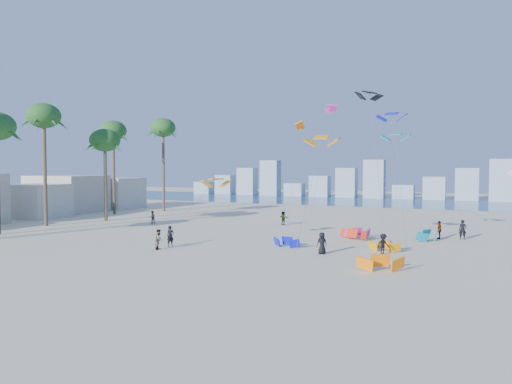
% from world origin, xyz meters
% --- Properties ---
extents(ground, '(220.00, 220.00, 0.00)m').
position_xyz_m(ground, '(0.00, 0.00, 0.00)').
color(ground, beige).
rests_on(ground, ground).
extents(ocean, '(220.00, 220.00, 0.00)m').
position_xyz_m(ocean, '(0.00, 72.00, 0.01)').
color(ocean, navy).
rests_on(ocean, ground).
extents(kitesurfer_near, '(0.69, 0.77, 1.77)m').
position_xyz_m(kitesurfer_near, '(-2.39, 10.18, 0.89)').
color(kitesurfer_near, black).
rests_on(kitesurfer_near, ground).
extents(kitesurfer_mid, '(0.84, 0.96, 1.67)m').
position_xyz_m(kitesurfer_mid, '(-2.35, 8.51, 0.83)').
color(kitesurfer_mid, gray).
rests_on(kitesurfer_mid, ground).
extents(kitesurfers_far, '(34.69, 17.17, 1.85)m').
position_xyz_m(kitesurfers_far, '(7.83, 20.83, 0.83)').
color(kitesurfers_far, black).
rests_on(kitesurfers_far, ground).
extents(grounded_kites, '(13.04, 17.22, 0.99)m').
position_xyz_m(grounded_kites, '(13.18, 16.91, 0.46)').
color(grounded_kites, '#0C16DC').
rests_on(grounded_kites, ground).
extents(flying_kites, '(33.25, 28.90, 14.51)m').
position_xyz_m(flying_kites, '(11.94, 23.73, 10.93)').
color(flying_kites, orange).
rests_on(flying_kites, ground).
extents(palm_row, '(8.61, 44.80, 14.69)m').
position_xyz_m(palm_row, '(-22.95, 16.16, 11.50)').
color(palm_row, brown).
rests_on(palm_row, ground).
extents(beachfront_buildings, '(11.50, 43.00, 6.00)m').
position_xyz_m(beachfront_buildings, '(-33.69, 20.82, 2.67)').
color(beachfront_buildings, beige).
rests_on(beachfront_buildings, ground).
extents(distant_skyline, '(85.00, 3.00, 8.40)m').
position_xyz_m(distant_skyline, '(-1.19, 82.00, 3.09)').
color(distant_skyline, '#9EADBF').
rests_on(distant_skyline, ground).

